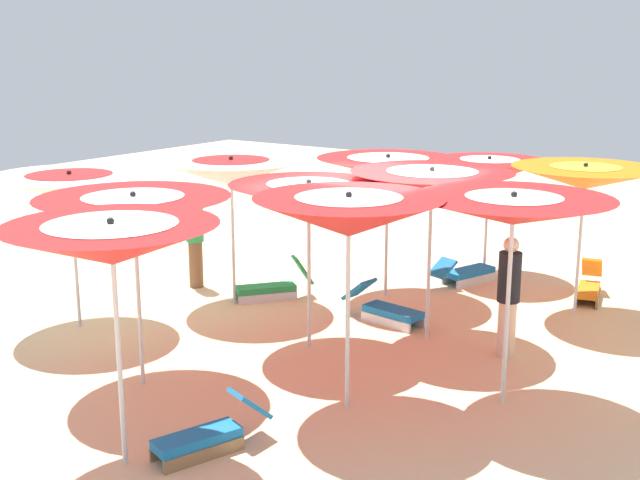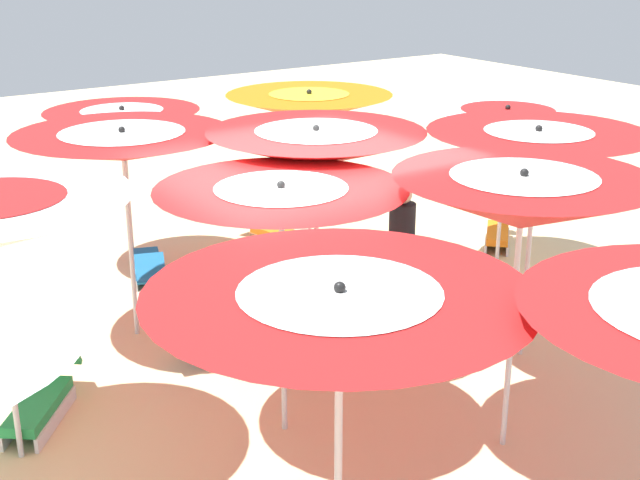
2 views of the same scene
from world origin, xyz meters
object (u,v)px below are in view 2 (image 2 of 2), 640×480
Objects in this scene: beach_umbrella_0 at (507,122)px; lounger_5 at (272,230)px; beach_umbrella_3 at (537,147)px; beachgoer_0 at (401,252)px; beach_umbrella_2 at (123,125)px; beach_umbrella_10 at (339,318)px; beach_ball at (306,204)px; lounger_4 at (498,231)px; beach_umbrella_5 at (123,146)px; lounger_2 at (42,398)px; beach_umbrella_1 at (309,107)px; lounger_1 at (148,265)px; beach_umbrella_6 at (522,201)px; lounger_0 at (238,338)px; beach_umbrella_7 at (281,208)px; beach_umbrella_4 at (316,148)px.

lounger_5 is (-2.45, -2.08, -1.75)m from beach_umbrella_0.
beach_umbrella_3 is 2.07m from beachgoer_0.
beach_umbrella_2 is 7.07m from beach_umbrella_10.
beach_umbrella_0 is at bearing 14.84° from beach_ball.
lounger_5 is at bearing -78.40° from lounger_4.
beach_ball is (-2.63, 4.03, -2.00)m from beach_umbrella_5.
lounger_2 reaches higher than lounger_5.
beach_umbrella_1 is 3.01m from beach_umbrella_5.
lounger_4 is at bearing 28.39° from beach_ball.
beach_umbrella_3 reaches higher than beach_umbrella_0.
beach_umbrella_2 is 1.58× the size of lounger_1.
beach_umbrella_6 is (3.20, -3.16, 0.28)m from beach_umbrella_0.
lounger_2 is (0.08, -2.11, 0.00)m from lounger_0.
beach_umbrella_3 reaches higher than beach_ball.
beach_umbrella_6 is 5.84m from lounger_1.
beach_umbrella_10 is 4.18m from lounger_2.
beach_umbrella_7 is 1.86× the size of lounger_5.
beach_umbrella_7 is (-1.31, -1.46, -0.13)m from beach_umbrella_6.
beach_umbrella_1 is 1.73× the size of lounger_0.
beach_umbrella_5 is 4.85m from beach_umbrella_10.
beach_umbrella_7 is 2.38m from beach_umbrella_10.
beach_umbrella_10 reaches higher than lounger_0.
beach_umbrella_2 is 1.59× the size of lounger_0.
beach_umbrella_1 is 5.16m from lounger_2.
lounger_0 is (-0.28, -0.82, -2.01)m from beach_umbrella_4.
beach_umbrella_6 reaches higher than beach_umbrella_4.
beach_ball is at bearing 123.12° from beach_umbrella_5.
lounger_0 is at bearing 130.86° from lounger_2.
lounger_5 is (-2.84, 2.17, 0.00)m from lounger_0.
lounger_1 is 1.09× the size of lounger_5.
lounger_4 is at bearing -89.09° from lounger_1.
beach_umbrella_1 is 0.99× the size of beach_umbrella_10.
beach_umbrella_6 reaches higher than beach_ball.
lounger_5 is (0.39, 2.00, -1.70)m from beach_umbrella_2.
lounger_2 is (-3.60, -0.79, -1.96)m from beach_umbrella_10.
beach_umbrella_1 is 1.01× the size of beach_umbrella_7.
lounger_5 is at bearing -63.08° from lounger_1.
beach_ball is (-5.43, 0.84, -2.11)m from beach_umbrella_3.
beach_umbrella_0 is 6.62m from lounger_2.
beach_umbrella_6 is 2.37× the size of lounger_4.
beach_umbrella_2 reaches higher than lounger_2.
beach_umbrella_10 reaches higher than lounger_2.
beach_umbrella_4 is 1.80× the size of lounger_0.
beach_umbrella_10 is 9.02m from beach_ball.
beach_umbrella_0 is 0.94× the size of beach_umbrella_7.
beach_ball is at bearing 147.79° from beach_umbrella_10.
beach_umbrella_6 reaches higher than beachgoer_0.
beachgoer_0 is at bearing 126.00° from lounger_2.
beach_umbrella_2 is at bearing 173.61° from beach_umbrella_7.
beach_umbrella_5 is 7.31× the size of beach_ball.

